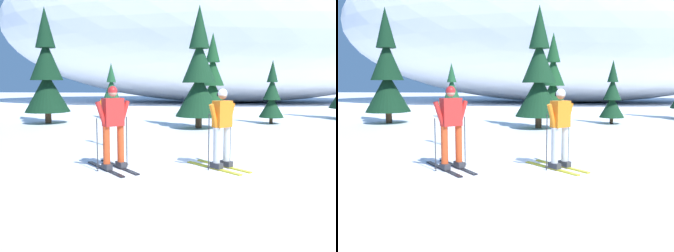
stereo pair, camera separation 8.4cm
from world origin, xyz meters
The scene contains 10 objects.
ground_plane centered at (0.00, 0.00, 0.00)m, with size 120.00×120.00×0.00m, color white.
skier_red_jacket centered at (-2.13, -0.93, 0.96)m, with size 1.41×1.58×1.81m.
skier_orange_jacket centered at (0.21, -0.64, 0.92)m, with size 1.39×1.44×1.75m.
pine_tree_far_left centered at (-7.28, 7.66, 2.22)m, with size 2.05×2.05×5.32m.
pine_tree_left centered at (-4.86, 10.14, 1.22)m, with size 1.13×1.13×2.93m.
pine_tree_center_left centered at (-0.28, 6.40, 2.09)m, with size 1.93×1.93×5.01m.
pine_tree_center_right centered at (0.47, 11.24, 1.91)m, with size 1.76×1.76×4.57m.
pine_tree_right centered at (3.08, 8.37, 1.22)m, with size 1.13×1.13×2.92m.
snow_ridge_background centered at (2.70, 26.78, 7.69)m, with size 44.45×20.85×15.38m, color white.
trail_marker_post centered at (-3.10, 2.02, 0.81)m, with size 0.28×0.07×1.42m.
Camera 1 is at (-0.32, -8.44, 1.88)m, focal length 38.21 mm.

